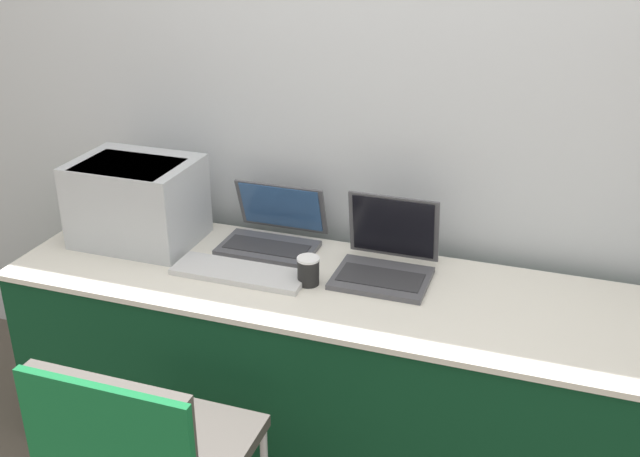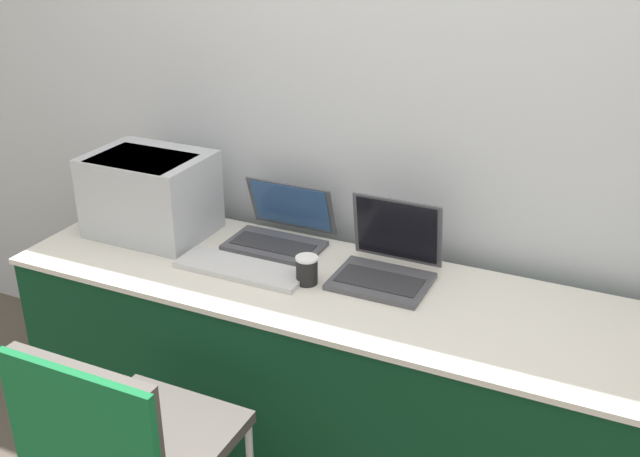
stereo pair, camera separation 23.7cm
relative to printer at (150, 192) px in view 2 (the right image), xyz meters
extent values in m
cube|color=silver|center=(0.84, 0.33, 0.40)|extent=(8.00, 0.05, 2.60)
cube|color=#0C381E|center=(0.84, -0.09, -0.54)|extent=(2.32, 0.62, 0.71)
cube|color=silver|center=(0.84, -0.09, -0.18)|extent=(2.34, 0.64, 0.02)
cube|color=#B2B7BC|center=(0.00, 0.00, -0.01)|extent=(0.43, 0.33, 0.31)
cube|color=black|center=(0.00, -0.03, 0.11)|extent=(0.35, 0.25, 0.06)
cube|color=#4C4C51|center=(0.49, 0.07, -0.16)|extent=(0.35, 0.21, 0.02)
cube|color=#2D2D30|center=(0.49, 0.06, -0.15)|extent=(0.31, 0.11, 0.00)
cube|color=#4C4C51|center=(0.49, 0.21, -0.05)|extent=(0.35, 0.07, 0.20)
cube|color=#2D5184|center=(0.49, 0.21, -0.05)|extent=(0.31, 0.06, 0.18)
cube|color=#4C4C51|center=(0.94, -0.02, -0.16)|extent=(0.32, 0.24, 0.02)
cube|color=#2D2D30|center=(0.94, -0.03, -0.15)|extent=(0.28, 0.13, 0.00)
cube|color=#4C4C51|center=(0.94, 0.13, -0.03)|extent=(0.32, 0.05, 0.24)
cube|color=black|center=(0.94, 0.12, -0.03)|extent=(0.29, 0.04, 0.22)
cube|color=silver|center=(0.47, -0.14, -0.16)|extent=(0.46, 0.15, 0.02)
cylinder|color=black|center=(0.71, -0.12, -0.12)|extent=(0.07, 0.07, 0.09)
cylinder|color=white|center=(0.71, -0.12, -0.07)|extent=(0.08, 0.08, 0.01)
cube|color=#4C4742|center=(0.51, -0.75, -0.42)|extent=(0.45, 0.46, 0.04)
cube|color=#4C4742|center=(0.51, -0.97, -0.21)|extent=(0.45, 0.03, 0.38)
cylinder|color=silver|center=(0.30, -0.54, -0.67)|extent=(0.02, 0.02, 0.46)
cube|color=#146633|center=(0.51, -1.00, -0.23)|extent=(0.47, 0.02, 0.42)
camera|label=1|loc=(1.46, -2.18, 1.04)|focal=42.00mm
camera|label=2|loc=(1.68, -2.09, 1.04)|focal=42.00mm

